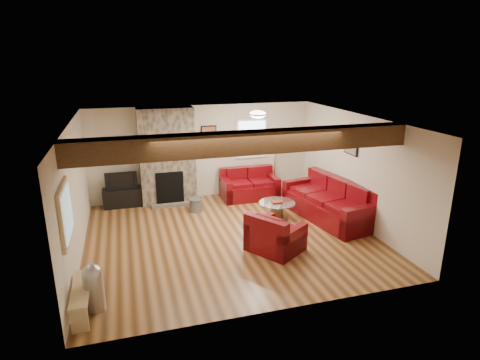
# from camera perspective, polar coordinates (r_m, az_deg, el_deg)

# --- Properties ---
(room) EXTENTS (8.00, 8.00, 8.00)m
(room) POSITION_cam_1_polar(r_m,az_deg,el_deg) (8.27, -1.47, -0.13)
(room) COLOR #583517
(room) RESTS_ON ground
(floor) EXTENTS (6.00, 6.00, 0.00)m
(floor) POSITION_cam_1_polar(r_m,az_deg,el_deg) (8.72, -1.41, -7.99)
(floor) COLOR #583517
(floor) RESTS_ON ground
(oak_beam) EXTENTS (6.00, 0.36, 0.38)m
(oak_beam) POSITION_cam_1_polar(r_m,az_deg,el_deg) (6.84, 1.17, 5.37)
(oak_beam) COLOR #311F0E
(oak_beam) RESTS_ON room
(chimney_breast) EXTENTS (1.40, 0.67, 2.50)m
(chimney_breast) POSITION_cam_1_polar(r_m,az_deg,el_deg) (10.48, -10.31, 3.15)
(chimney_breast) COLOR #3B362D
(chimney_breast) RESTS_ON floor
(back_window) EXTENTS (0.90, 0.08, 1.10)m
(back_window) POSITION_cam_1_polar(r_m,az_deg,el_deg) (11.09, 1.67, 5.94)
(back_window) COLOR silver
(back_window) RESTS_ON room
(hatch_window) EXTENTS (0.08, 1.00, 0.90)m
(hatch_window) POSITION_cam_1_polar(r_m,az_deg,el_deg) (6.61, -23.54, -4.33)
(hatch_window) COLOR tan
(hatch_window) RESTS_ON room
(ceiling_dome) EXTENTS (0.40, 0.40, 0.18)m
(ceiling_dome) POSITION_cam_1_polar(r_m,az_deg,el_deg) (9.11, 2.54, 9.15)
(ceiling_dome) COLOR white
(ceiling_dome) RESTS_ON room
(artwork_back) EXTENTS (0.42, 0.06, 0.52)m
(artwork_back) POSITION_cam_1_polar(r_m,az_deg,el_deg) (10.76, -4.45, 6.36)
(artwork_back) COLOR black
(artwork_back) RESTS_ON room
(artwork_right) EXTENTS (0.06, 0.55, 0.42)m
(artwork_right) POSITION_cam_1_polar(r_m,az_deg,el_deg) (9.57, 15.47, 4.73)
(artwork_right) COLOR black
(artwork_right) RESTS_ON room
(sofa_three) EXTENTS (1.44, 2.57, 0.94)m
(sofa_three) POSITION_cam_1_polar(r_m,az_deg,el_deg) (9.69, 12.42, -2.79)
(sofa_three) COLOR #47050A
(sofa_three) RESTS_ON floor
(loveseat) EXTENTS (1.52, 0.88, 0.80)m
(loveseat) POSITION_cam_1_polar(r_m,az_deg,el_deg) (10.87, 1.36, -0.54)
(loveseat) COLOR #47050A
(loveseat) RESTS_ON floor
(armchair_red) EXTENTS (1.24, 1.28, 0.78)m
(armchair_red) POSITION_cam_1_polar(r_m,az_deg,el_deg) (8.02, 5.09, -7.34)
(armchair_red) COLOR #47050A
(armchair_red) RESTS_ON floor
(coffee_table) EXTENTS (0.86, 0.86, 0.45)m
(coffee_table) POSITION_cam_1_polar(r_m,az_deg,el_deg) (9.56, 5.26, -4.38)
(coffee_table) COLOR #482A17
(coffee_table) RESTS_ON floor
(tv_cabinet) EXTENTS (0.97, 0.39, 0.49)m
(tv_cabinet) POSITION_cam_1_polar(r_m,az_deg,el_deg) (10.74, -16.33, -2.38)
(tv_cabinet) COLOR black
(tv_cabinet) RESTS_ON floor
(television) EXTENTS (0.79, 0.10, 0.46)m
(television) POSITION_cam_1_polar(r_m,az_deg,el_deg) (10.60, -16.54, 0.02)
(television) COLOR black
(television) RESTS_ON tv_cabinet
(floor_lamp) EXTENTS (0.39, 0.39, 1.54)m
(floor_lamp) POSITION_cam_1_polar(r_m,az_deg,el_deg) (11.21, 5.05, 4.76)
(floor_lamp) COLOR #B09149
(floor_lamp) RESTS_ON floor
(pine_bench) EXTENTS (0.25, 1.09, 0.41)m
(pine_bench) POSITION_cam_1_polar(r_m,az_deg,el_deg) (6.73, -21.54, -15.56)
(pine_bench) COLOR tan
(pine_bench) RESTS_ON floor
(pedal_bin) EXTENTS (0.38, 0.38, 0.76)m
(pedal_bin) POSITION_cam_1_polar(r_m,az_deg,el_deg) (6.62, -20.09, -14.15)
(pedal_bin) COLOR #A4A4A9
(pedal_bin) RESTS_ON floor
(coal_bucket) EXTENTS (0.36, 0.36, 0.34)m
(coal_bucket) POSITION_cam_1_polar(r_m,az_deg,el_deg) (10.08, -6.32, -3.49)
(coal_bucket) COLOR slate
(coal_bucket) RESTS_ON floor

